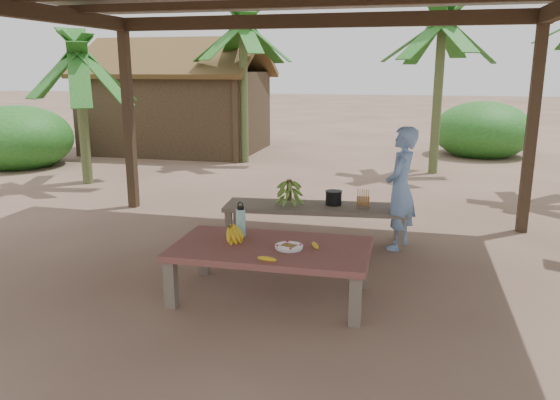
% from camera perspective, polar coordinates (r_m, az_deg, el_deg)
% --- Properties ---
extents(ground, '(80.00, 80.00, 0.00)m').
position_cam_1_polar(ground, '(5.71, -0.88, -7.89)').
color(ground, brown).
rests_on(ground, ground).
extents(work_table, '(1.81, 1.02, 0.50)m').
position_cam_1_polar(work_table, '(5.06, -0.93, -5.51)').
color(work_table, brown).
rests_on(work_table, ground).
extents(bench, '(2.25, 0.81, 0.45)m').
position_cam_1_polar(bench, '(6.71, 3.63, -1.05)').
color(bench, brown).
rests_on(bench, ground).
extents(ripe_banana_bunch, '(0.30, 0.27, 0.16)m').
position_cam_1_polar(ripe_banana_bunch, '(5.18, -5.36, -3.41)').
color(ripe_banana_bunch, yellow).
rests_on(ripe_banana_bunch, work_table).
extents(plate, '(0.26, 0.26, 0.04)m').
position_cam_1_polar(plate, '(4.95, 0.94, -4.93)').
color(plate, white).
rests_on(plate, work_table).
extents(loose_banana_front, '(0.17, 0.08, 0.04)m').
position_cam_1_polar(loose_banana_front, '(4.64, -1.36, -6.18)').
color(loose_banana_front, yellow).
rests_on(loose_banana_front, work_table).
extents(loose_banana_side, '(0.11, 0.13, 0.04)m').
position_cam_1_polar(loose_banana_side, '(4.99, 3.70, -4.75)').
color(loose_banana_side, yellow).
rests_on(loose_banana_side, work_table).
extents(water_flask, '(0.09, 0.09, 0.34)m').
position_cam_1_polar(water_flask, '(5.31, -4.13, -2.26)').
color(water_flask, '#3EC1B2').
rests_on(water_flask, work_table).
extents(green_banana_stalk, '(0.32, 0.32, 0.33)m').
position_cam_1_polar(green_banana_stalk, '(6.69, 0.98, 0.87)').
color(green_banana_stalk, '#598C2D').
rests_on(green_banana_stalk, bench).
extents(cooking_pot, '(0.20, 0.20, 0.17)m').
position_cam_1_polar(cooking_pot, '(6.75, 5.62, 0.20)').
color(cooking_pot, black).
rests_on(cooking_pot, bench).
extents(skewer_rack, '(0.19, 0.10, 0.24)m').
position_cam_1_polar(skewer_rack, '(6.61, 8.68, 0.14)').
color(skewer_rack, '#A57F47').
rests_on(skewer_rack, bench).
extents(woman, '(0.46, 0.60, 1.45)m').
position_cam_1_polar(woman, '(6.51, 12.48, 1.17)').
color(woman, '#6E95D0').
rests_on(woman, ground).
extents(hut, '(4.40, 3.43, 2.85)m').
position_cam_1_polar(hut, '(14.41, -10.43, 9.47)').
color(hut, black).
rests_on(hut, ground).
extents(banana_plant_n, '(1.80, 1.80, 3.21)m').
position_cam_1_polar(banana_plant_n, '(11.42, 16.54, 16.24)').
color(banana_plant_n, '#596638').
rests_on(banana_plant_n, ground).
extents(banana_plant_nw, '(1.80, 1.80, 3.25)m').
position_cam_1_polar(banana_plant_nw, '(12.34, -3.89, 16.68)').
color(banana_plant_nw, '#596638').
rests_on(banana_plant_nw, ground).
extents(banana_plant_w, '(1.80, 1.80, 2.56)m').
position_cam_1_polar(banana_plant_w, '(10.59, -20.30, 12.79)').
color(banana_plant_w, '#596638').
rests_on(banana_plant_w, ground).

